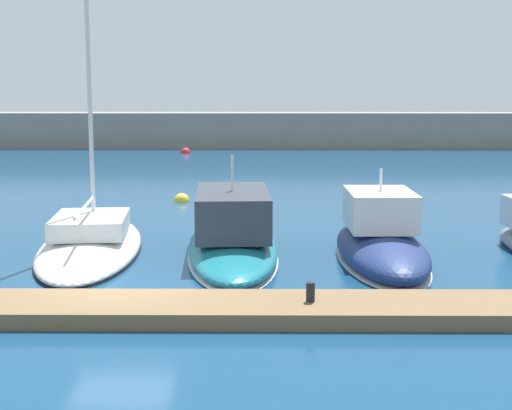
{
  "coord_description": "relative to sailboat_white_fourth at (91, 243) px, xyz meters",
  "views": [
    {
      "loc": [
        3.5,
        -18.16,
        5.21
      ],
      "look_at": [
        3.32,
        4.22,
        1.62
      ],
      "focal_mm": 53.53,
      "sensor_mm": 36.0,
      "label": 1
    }
  ],
  "objects": [
    {
      "name": "mooring_buoy_yellow",
      "position": [
        1.78,
        10.25,
        -0.26
      ],
      "size": [
        0.71,
        0.71,
        0.71
      ],
      "primitive_type": "sphere",
      "color": "yellow",
      "rests_on": "ground_plane"
    },
    {
      "name": "mooring_buoy_red",
      "position": [
        -0.41,
        34.05,
        -0.26
      ],
      "size": [
        0.78,
        0.78,
        0.78
      ],
      "primitive_type": "sphere",
      "color": "red",
      "rests_on": "ground_plane"
    },
    {
      "name": "breakwater_seawall",
      "position": [
        1.86,
        38.93,
        1.15
      ],
      "size": [
        108.0,
        3.07,
        2.83
      ],
      "primitive_type": "cube",
      "color": "gray",
      "rests_on": "ground_plane"
    },
    {
      "name": "dock_pier",
      "position": [
        1.86,
        -6.77,
        -0.08
      ],
      "size": [
        37.92,
        2.09,
        0.36
      ],
      "primitive_type": "cube",
      "color": "brown",
      "rests_on": "ground_plane"
    },
    {
      "name": "ground_plane",
      "position": [
        1.86,
        -5.17,
        -0.26
      ],
      "size": [
        120.0,
        120.0,
        0.0
      ],
      "primitive_type": "plane",
      "color": "navy"
    },
    {
      "name": "motorboat_teal_fifth",
      "position": [
        4.46,
        -0.32,
        0.33
      ],
      "size": [
        3.26,
        9.67,
        3.28
      ],
      "rotation": [
        0.0,
        0.0,
        1.62
      ],
      "color": "#19707F",
      "rests_on": "ground_plane"
    },
    {
      "name": "motorboat_navy_sixth",
      "position": [
        8.91,
        -1.02,
        0.28
      ],
      "size": [
        2.62,
        7.62,
        2.96
      ],
      "rotation": [
        0.0,
        0.0,
        1.58
      ],
      "color": "navy",
      "rests_on": "ground_plane"
    },
    {
      "name": "dock_bollard",
      "position": [
        6.45,
        -6.77,
        0.32
      ],
      "size": [
        0.2,
        0.2,
        0.44
      ],
      "primitive_type": "cylinder",
      "color": "black",
      "rests_on": "dock_pier"
    },
    {
      "name": "sailboat_white_fourth",
      "position": [
        0.0,
        0.0,
        0.0
      ],
      "size": [
        3.94,
        9.67,
        14.64
      ],
      "rotation": [
        0.0,
        0.0,
        1.66
      ],
      "color": "white",
      "rests_on": "ground_plane"
    }
  ]
}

